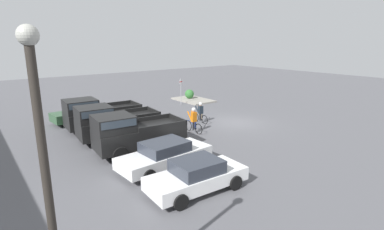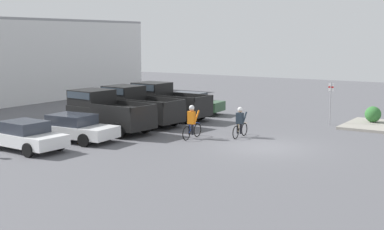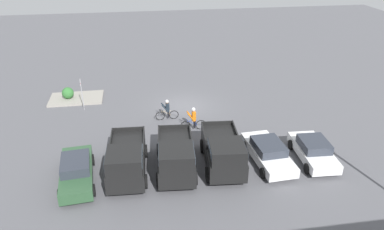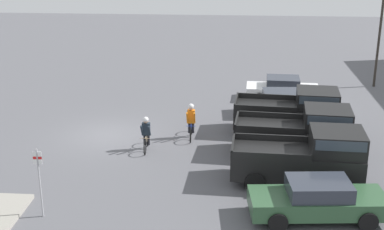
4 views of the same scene
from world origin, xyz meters
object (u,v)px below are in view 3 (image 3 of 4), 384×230
(sedan_2, at_px, (76,171))
(cyclist_1, at_px, (193,118))
(pickup_truck_2, at_px, (126,159))
(cyclist_0, at_px, (167,109))
(pickup_truck_0, at_px, (224,151))
(fire_lane_sign, at_px, (82,91))
(sedan_0, at_px, (313,150))
(sedan_1, at_px, (268,152))
(shrub, at_px, (68,93))
(pickup_truck_1, at_px, (176,156))

(sedan_2, relative_size, cyclist_1, 2.63)
(pickup_truck_2, height_order, cyclist_0, pickup_truck_2)
(pickup_truck_0, distance_m, cyclist_0, 7.43)
(cyclist_0, xyz_separation_m, fire_lane_sign, (6.34, -2.70, 0.73))
(pickup_truck_0, xyz_separation_m, fire_lane_sign, (8.97, -9.64, 0.38))
(pickup_truck_2, bearing_deg, pickup_truck_0, 179.59)
(fire_lane_sign, bearing_deg, sedan_0, 146.74)
(sedan_1, height_order, fire_lane_sign, fire_lane_sign)
(sedan_1, distance_m, shrub, 17.54)
(pickup_truck_2, relative_size, fire_lane_sign, 2.01)
(sedan_1, bearing_deg, cyclist_1, -51.11)
(cyclist_1, bearing_deg, pickup_truck_1, 70.15)
(pickup_truck_0, bearing_deg, cyclist_1, -78.96)
(pickup_truck_0, bearing_deg, sedan_2, -0.09)
(sedan_0, relative_size, pickup_truck_0, 0.85)
(sedan_0, relative_size, cyclist_1, 2.34)
(sedan_2, bearing_deg, sedan_1, -178.63)
(cyclist_0, relative_size, cyclist_1, 0.93)
(pickup_truck_0, height_order, fire_lane_sign, fire_lane_sign)
(sedan_2, relative_size, shrub, 5.12)
(sedan_1, relative_size, fire_lane_sign, 1.88)
(sedan_1, bearing_deg, shrub, -40.92)
(pickup_truck_1, xyz_separation_m, cyclist_0, (-0.17, -6.99, -0.35))
(shrub, bearing_deg, pickup_truck_0, 131.51)
(cyclist_0, bearing_deg, sedan_2, 50.36)
(sedan_1, xyz_separation_m, sedan_2, (11.20, 0.27, 0.05))
(pickup_truck_1, relative_size, pickup_truck_2, 0.99)
(sedan_0, relative_size, fire_lane_sign, 1.68)
(pickup_truck_0, bearing_deg, cyclist_0, -69.25)
(pickup_truck_0, xyz_separation_m, shrub, (10.42, -11.77, -0.55))
(pickup_truck_0, bearing_deg, sedan_0, -179.38)
(sedan_2, distance_m, fire_lane_sign, 9.68)
(sedan_0, bearing_deg, fire_lane_sign, -33.26)
(cyclist_0, bearing_deg, pickup_truck_1, 88.59)
(sedan_1, relative_size, cyclist_0, 2.79)
(pickup_truck_1, height_order, pickup_truck_2, pickup_truck_2)
(sedan_0, height_order, pickup_truck_0, pickup_truck_0)
(sedan_0, height_order, sedan_1, sedan_0)
(pickup_truck_1, bearing_deg, fire_lane_sign, -57.52)
(cyclist_0, xyz_separation_m, shrub, (7.79, -4.83, -0.19))
(sedan_2, bearing_deg, sedan_0, -179.81)
(pickup_truck_2, xyz_separation_m, cyclist_0, (-2.96, -6.90, -0.35))
(sedan_0, height_order, fire_lane_sign, fire_lane_sign)
(sedan_2, bearing_deg, cyclist_0, -129.64)
(sedan_0, distance_m, sedan_2, 14.00)
(fire_lane_sign, bearing_deg, pickup_truck_2, 109.40)
(pickup_truck_1, distance_m, cyclist_1, 5.38)
(pickup_truck_2, xyz_separation_m, fire_lane_sign, (3.38, -9.60, 0.38))
(sedan_0, xyz_separation_m, pickup_truck_2, (11.22, 0.02, 0.48))
(sedan_1, xyz_separation_m, pickup_truck_1, (5.63, 0.33, 0.48))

